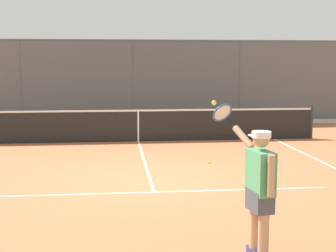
% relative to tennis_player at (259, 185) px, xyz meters
% --- Properties ---
extents(ground_plane, '(60.00, 60.00, 0.00)m').
position_rel_tennis_player_xyz_m(ground_plane, '(1.01, -4.38, -0.91)').
color(ground_plane, '#B76B42').
extents(court_line_markings, '(8.51, 10.79, 0.01)m').
position_rel_tennis_player_xyz_m(court_line_markings, '(1.01, -2.92, -0.91)').
color(court_line_markings, white).
rests_on(court_line_markings, ground).
extents(fence_backdrop, '(19.58, 1.37, 3.23)m').
position_rel_tennis_player_xyz_m(fence_backdrop, '(1.01, -13.77, 0.47)').
color(fence_backdrop, '#565B60').
rests_on(fence_backdrop, ground).
extents(tennis_net, '(10.93, 0.09, 1.07)m').
position_rel_tennis_player_xyz_m(tennis_net, '(1.01, -9.12, -0.41)').
color(tennis_net, '#2D2D2D').
rests_on(tennis_net, ground).
extents(tennis_player, '(0.60, 1.30, 1.86)m').
position_rel_tennis_player_xyz_m(tennis_player, '(0.00, 0.00, 0.00)').
color(tennis_player, navy).
rests_on(tennis_player, ground).
extents(tennis_ball_by_sideline, '(0.07, 0.07, 0.07)m').
position_rel_tennis_player_xyz_m(tennis_ball_by_sideline, '(-0.50, -5.68, -0.88)').
color(tennis_ball_by_sideline, '#D6E042').
rests_on(tennis_ball_by_sideline, ground).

